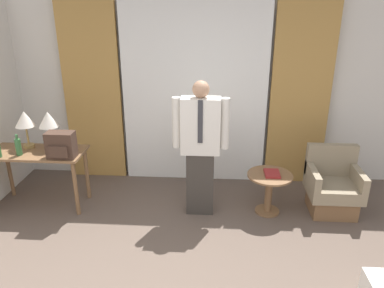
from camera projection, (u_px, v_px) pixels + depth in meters
The scene contains 13 objects.
wall_back at pixel (195, 86), 5.23m from camera, with size 10.00×0.06×2.70m.
curtain_sheer_center at pixel (195, 93), 5.13m from camera, with size 1.98×0.06×2.58m.
curtain_drape_left at pixel (92, 91), 5.22m from camera, with size 0.80×0.06×2.58m.
curtain_drape_right at pixel (300, 95), 5.04m from camera, with size 0.80×0.06×2.58m.
desk at pixel (38, 160), 4.65m from camera, with size 1.17×0.53×0.74m.
table_lamp_left at pixel (25, 121), 4.60m from camera, with size 0.24×0.24×0.48m.
table_lamp_right at pixel (48, 121), 4.59m from camera, with size 0.24×0.24×0.48m.
bottle_by_lamp at pixel (18, 147), 4.47m from camera, with size 0.07×0.07×0.26m.
backpack at pixel (61, 145), 4.39m from camera, with size 0.33×0.21×0.31m.
person at pixel (200, 145), 4.39m from camera, with size 0.66×0.22×1.66m.
armchair at pixel (332, 188), 4.64m from camera, with size 0.62×0.58×0.81m.
side_table at pixel (269, 187), 4.58m from camera, with size 0.55×0.55×0.52m.
book at pixel (272, 174), 4.51m from camera, with size 0.18×0.23×0.03m.
Camera 1 is at (0.30, -2.25, 2.53)m, focal length 35.00 mm.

